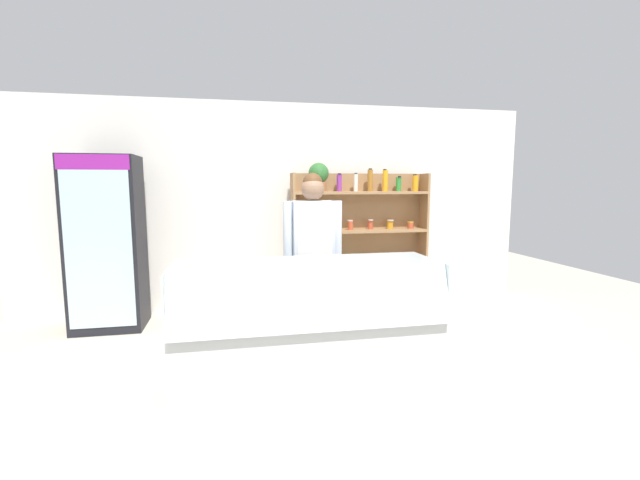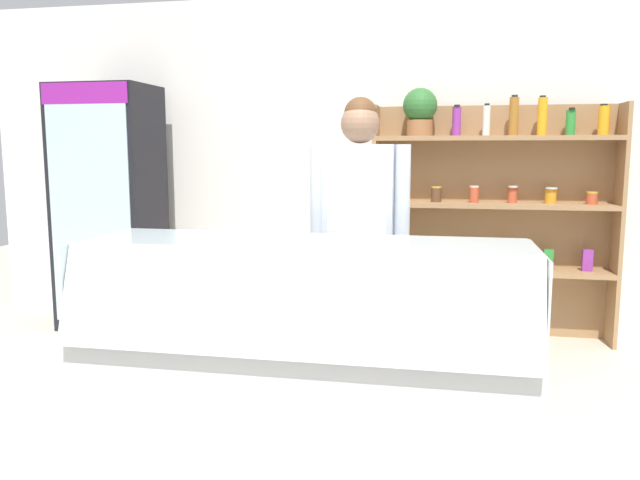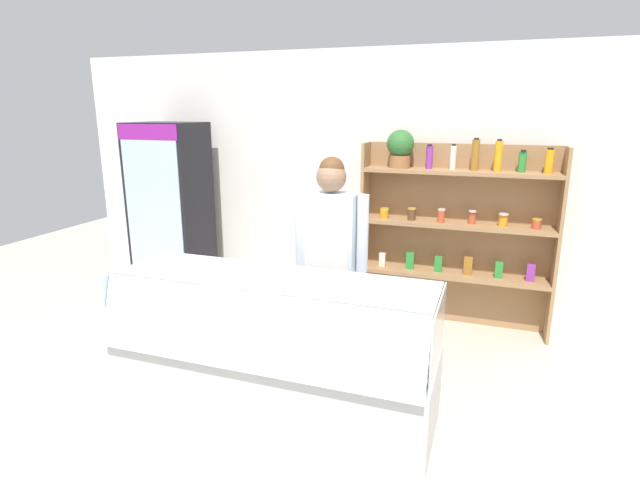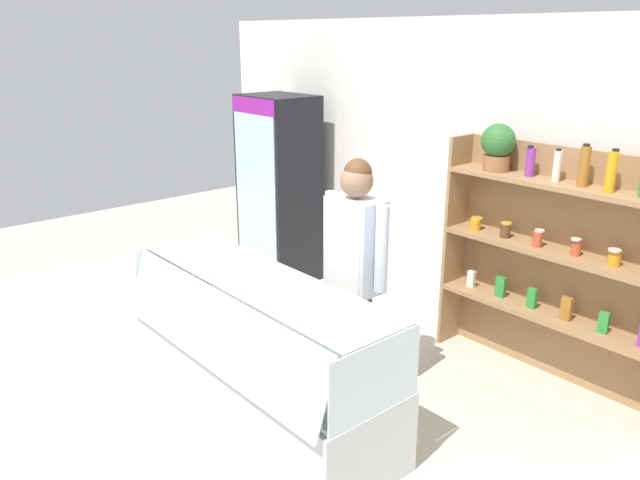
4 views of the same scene
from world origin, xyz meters
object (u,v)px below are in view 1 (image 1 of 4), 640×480
drinks_fridge (106,243)px  shop_clerk (313,244)px  shelving_unit (355,228)px  deli_display_case (307,342)px

drinks_fridge → shop_clerk: size_ratio=1.12×
drinks_fridge → shop_clerk: (2.20, -0.99, 0.07)m
drinks_fridge → shop_clerk: 2.41m
shelving_unit → shop_clerk: (-0.80, -1.25, -0.02)m
drinks_fridge → shelving_unit: drinks_fridge is taller
drinks_fridge → shelving_unit: bearing=4.9°
drinks_fridge → shelving_unit: (3.00, 0.26, 0.08)m
shelving_unit → deli_display_case: (-0.99, -1.98, -0.76)m
drinks_fridge → shop_clerk: drinks_fridge is taller
shelving_unit → deli_display_case: size_ratio=0.86×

